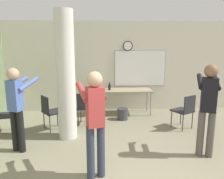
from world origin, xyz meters
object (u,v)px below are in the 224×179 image
(chair_near_pillar, at_px, (50,110))
(person_playing_front, at_px, (95,117))
(person_playing_side, at_px, (208,103))
(person_watching_back, at_px, (17,103))
(folding_table, at_px, (123,91))
(chair_mid_room, at_px, (185,109))
(chair_table_left, at_px, (86,106))
(chair_by_left_wall, at_px, (1,113))
(bottle_on_table, at_px, (109,87))

(chair_near_pillar, xyz_separation_m, person_playing_front, (1.14, -2.04, 0.48))
(person_playing_side, xyz_separation_m, person_watching_back, (-3.57, 0.39, -0.05))
(folding_table, relative_size, chair_mid_room, 1.97)
(folding_table, xyz_separation_m, chair_mid_room, (1.41, -1.30, -0.19))
(chair_near_pillar, xyz_separation_m, chair_mid_room, (3.32, -0.11, 0.00))
(person_playing_front, height_order, person_playing_side, person_playing_side)
(person_watching_back, bearing_deg, person_playing_side, -6.22)
(chair_table_left, bearing_deg, folding_table, 39.55)
(chair_by_left_wall, distance_m, person_playing_front, 2.93)
(chair_mid_room, bearing_deg, bottle_on_table, 144.89)
(person_playing_side, distance_m, person_watching_back, 3.59)
(bottle_on_table, bearing_deg, folding_table, 2.40)
(chair_near_pillar, relative_size, person_watching_back, 0.53)
(chair_near_pillar, height_order, person_playing_side, person_playing_side)
(chair_table_left, relative_size, chair_by_left_wall, 1.00)
(folding_table, relative_size, chair_by_left_wall, 1.97)
(bottle_on_table, relative_size, person_playing_front, 0.14)
(chair_mid_room, distance_m, person_playing_side, 1.46)
(person_watching_back, bearing_deg, bottle_on_table, 50.19)
(person_playing_front, bearing_deg, chair_table_left, 97.41)
(chair_table_left, distance_m, person_playing_side, 2.99)
(chair_mid_room, distance_m, chair_by_left_wall, 4.41)
(chair_near_pillar, bearing_deg, chair_by_left_wall, -169.34)
(bottle_on_table, height_order, person_watching_back, person_watching_back)
(chair_near_pillar, bearing_deg, chair_mid_room, -1.86)
(folding_table, relative_size, person_watching_back, 1.04)
(bottle_on_table, distance_m, chair_table_left, 1.14)
(bottle_on_table, height_order, chair_mid_room, bottle_on_table)
(bottle_on_table, distance_m, person_playing_front, 3.24)
(bottle_on_table, relative_size, chair_near_pillar, 0.27)
(chair_mid_room, bearing_deg, folding_table, 137.34)
(chair_mid_room, xyz_separation_m, person_playing_front, (-2.18, -1.94, 0.48))
(chair_near_pillar, distance_m, chair_by_left_wall, 1.11)
(chair_table_left, relative_size, chair_mid_room, 1.00)
(person_watching_back, bearing_deg, chair_mid_room, 14.76)
(folding_table, height_order, person_playing_side, person_playing_side)
(person_watching_back, bearing_deg, folding_table, 44.75)
(bottle_on_table, xyz_separation_m, chair_table_left, (-0.66, -0.87, -0.34))
(chair_table_left, bearing_deg, bottle_on_table, 52.72)
(chair_table_left, distance_m, chair_near_pillar, 0.89)
(person_playing_side, relative_size, person_watching_back, 1.05)
(person_playing_side, bearing_deg, chair_table_left, 143.00)
(person_watching_back, bearing_deg, person_playing_front, -32.30)
(folding_table, height_order, bottle_on_table, bottle_on_table)
(chair_mid_room, relative_size, person_playing_front, 0.51)
(folding_table, height_order, person_watching_back, person_watching_back)
(chair_by_left_wall, bearing_deg, person_playing_side, -16.47)
(chair_near_pillar, relative_size, chair_by_left_wall, 1.00)
(bottle_on_table, xyz_separation_m, chair_mid_room, (1.82, -1.28, -0.34))
(person_playing_front, relative_size, person_watching_back, 1.02)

